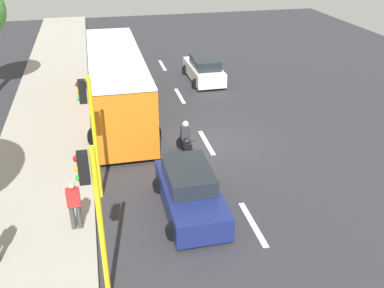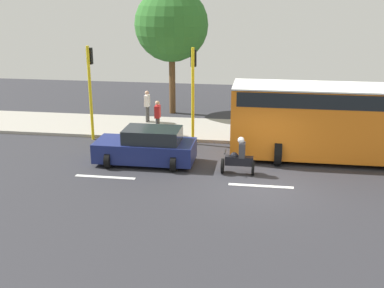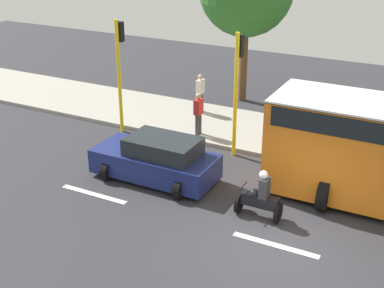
{
  "view_description": "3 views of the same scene",
  "coord_description": "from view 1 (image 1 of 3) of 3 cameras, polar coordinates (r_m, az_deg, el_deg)",
  "views": [
    {
      "loc": [
        4.49,
        16.73,
        8.8
      ],
      "look_at": [
        1.32,
        2.85,
        1.51
      ],
      "focal_mm": 40.8,
      "sensor_mm": 36.0,
      "label": 1
    },
    {
      "loc": [
        -16.89,
        0.03,
        6.95
      ],
      "look_at": [
        0.79,
        2.7,
        1.26
      ],
      "focal_mm": 45.48,
      "sensor_mm": 36.0,
      "label": 2
    },
    {
      "loc": [
        -11.48,
        -3.45,
        8.18
      ],
      "look_at": [
        1.61,
        3.35,
        1.65
      ],
      "focal_mm": 49.32,
      "sensor_mm": 36.0,
      "label": 3
    }
  ],
  "objects": [
    {
      "name": "traffic_light_corner",
      "position": [
        14.69,
        -13.19,
        2.81
      ],
      "size": [
        0.49,
        0.24,
        4.5
      ],
      "color": "yellow",
      "rests_on": "ground"
    },
    {
      "name": "lane_stripe_far_north",
      "position": [
        30.38,
        -3.89,
        10.23
      ],
      "size": [
        0.2,
        2.4,
        0.01
      ],
      "primitive_type": "cube",
      "color": "white",
      "rests_on": "ground"
    },
    {
      "name": "lane_stripe_mid",
      "position": [
        19.42,
        1.91,
        0.18
      ],
      "size": [
        0.2,
        2.4,
        0.01
      ],
      "primitive_type": "cube",
      "color": "white",
      "rests_on": "ground"
    },
    {
      "name": "lane_stripe_north",
      "position": [
        24.78,
        -1.6,
        6.32
      ],
      "size": [
        0.2,
        2.4,
        0.01
      ],
      "primitive_type": "cube",
      "color": "white",
      "rests_on": "ground"
    },
    {
      "name": "traffic_light_midblock",
      "position": [
        10.38,
        -12.66,
        -8.08
      ],
      "size": [
        0.49,
        0.24,
        4.5
      ],
      "color": "yellow",
      "rests_on": "ground"
    },
    {
      "name": "motorcycle",
      "position": [
        18.12,
        -0.8,
        0.36
      ],
      "size": [
        0.6,
        1.3,
        1.53
      ],
      "color": "black",
      "rests_on": "ground"
    },
    {
      "name": "car_white",
      "position": [
        27.04,
        1.59,
        9.69
      ],
      "size": [
        2.13,
        4.21,
        1.52
      ],
      "color": "white",
      "rests_on": "ground"
    },
    {
      "name": "ground_plane",
      "position": [
        19.45,
        1.91,
        0.04
      ],
      "size": [
        40.0,
        60.0,
        0.1
      ],
      "primitive_type": "cube",
      "color": "#2D2D33"
    },
    {
      "name": "city_bus",
      "position": [
        22.03,
        -9.86,
        8.32
      ],
      "size": [
        3.2,
        11.0,
        3.16
      ],
      "color": "orange",
      "rests_on": "ground"
    },
    {
      "name": "sidewalk",
      "position": [
        19.03,
        -18.94,
        -1.77
      ],
      "size": [
        4.0,
        60.0,
        0.15
      ],
      "primitive_type": "cube",
      "color": "#9E998E",
      "rests_on": "ground"
    },
    {
      "name": "car_dark_blue",
      "position": [
        14.69,
        -0.25,
        -6.3
      ],
      "size": [
        2.18,
        4.12,
        1.52
      ],
      "color": "navy",
      "rests_on": "ground"
    },
    {
      "name": "lane_stripe_south",
      "position": [
        14.58,
        7.96,
        -10.29
      ],
      "size": [
        0.2,
        2.4,
        0.01
      ],
      "primitive_type": "cube",
      "color": "white",
      "rests_on": "ground"
    },
    {
      "name": "pedestrian_by_tree",
      "position": [
        13.99,
        -15.16,
        -7.57
      ],
      "size": [
        0.4,
        0.24,
        1.69
      ],
      "color": "#3F3F3F",
      "rests_on": "sidewalk"
    }
  ]
}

